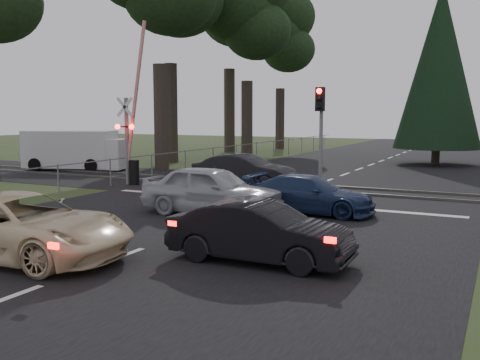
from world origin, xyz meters
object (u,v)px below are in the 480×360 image
Objects in this scene: cream_coupe at (20,226)px; dark_car_far at (244,171)px; crossing_signal at (131,138)px; dark_hatchback at (260,232)px; silver_car at (212,190)px; white_van at (78,150)px; blue_sedan at (310,195)px; traffic_signal_center at (320,122)px.

dark_car_far is (-0.52, 12.03, 0.01)m from cream_coupe.
dark_hatchback is at bearing -40.89° from crossing_signal.
silver_car is 15.76m from white_van.
white_van reaches higher than silver_car.
white_van is at bearing 76.52° from dark_car_far.
dark_car_far reaches higher than blue_sedan.
blue_sedan is 0.69× the size of white_van.
blue_sedan is 6.04m from dark_car_far.
traffic_signal_center is 4.55m from blue_sedan.
blue_sedan is 17.34m from white_van.
cream_coupe is (-2.85, -11.68, -2.11)m from traffic_signal_center.
traffic_signal_center is (8.27, 0.89, 0.75)m from crossing_signal.
dark_car_far is (-1.72, 5.80, -0.05)m from silver_car.
silver_car reaches higher than cream_coupe.
white_van is at bearing 67.66° from blue_sedan.
crossing_signal is 1.39× the size of cream_coupe.
cream_coupe is (5.42, -10.79, -1.36)m from crossing_signal.
silver_car reaches higher than blue_sedan.
traffic_signal_center is 0.69× the size of white_van.
blue_sedan is at bearing -134.97° from dark_car_far.
dark_hatchback is (1.87, -9.68, -2.17)m from traffic_signal_center.
traffic_signal_center reaches higher than blue_sedan.
silver_car is (-3.53, 4.23, 0.12)m from dark_hatchback.
crossing_signal is at bearing -173.85° from traffic_signal_center.
crossing_signal is 12.15m from cream_coupe.
cream_coupe reaches higher than blue_sedan.
crossing_signal reaches higher than silver_car.
dark_hatchback is at bearing -55.04° from white_van.
blue_sedan is at bearing -17.81° from crossing_signal.
white_van is at bearing 57.42° from silver_car.
white_van reaches higher than dark_car_far.
white_van is (-13.32, 8.41, 0.35)m from silver_car.
cream_coupe is at bearing -178.32° from dark_car_far.
silver_car is 3.07m from blue_sedan.
traffic_signal_center is 1.01× the size of blue_sedan.
traffic_signal_center is 0.92× the size of silver_car.
white_van is (-16.85, 12.63, 0.47)m from dark_hatchback.
white_van is (-14.98, 2.96, -1.70)m from traffic_signal_center.
silver_car is (-1.66, -5.45, -2.05)m from traffic_signal_center.
dark_car_far is at bearing -2.08° from cream_coupe.
dark_hatchback is at bearing -170.23° from blue_sedan.
cream_coupe is at bearing -103.73° from traffic_signal_center.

